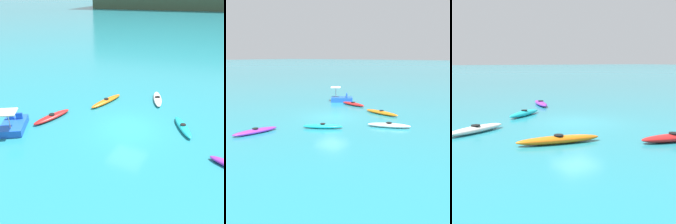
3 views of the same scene
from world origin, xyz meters
The scene contains 6 objects.
ground_plane centered at (0.00, 0.00, 0.00)m, with size 600.00×600.00×0.00m, color teal.
kayak_orange centered at (-3.33, 3.10, 0.16)m, with size 1.41×3.59×0.37m.
kayak_red centered at (-5.57, -1.22, 0.16)m, with size 1.40×3.19×0.37m.
kayak_purple centered at (6.95, -1.35, 0.16)m, with size 3.22×1.40×0.37m.
kayak_cyan centered at (3.37, 1.64, 0.16)m, with size 1.99×2.79×0.37m.
kayak_white centered at (0.40, 5.47, 0.16)m, with size 1.74×3.16×0.37m.
Camera 3 is at (-13.80, 9.25, 3.32)m, focal length 48.82 mm.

